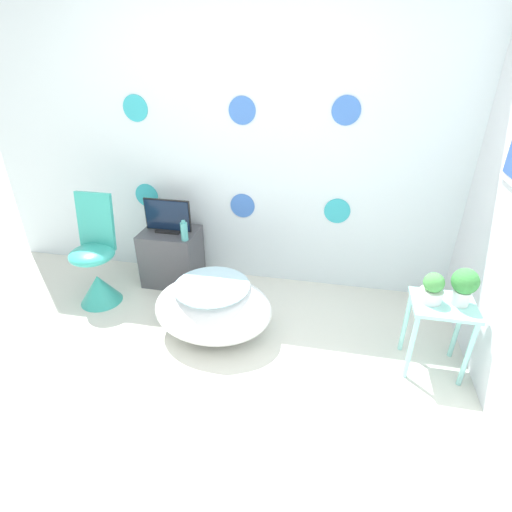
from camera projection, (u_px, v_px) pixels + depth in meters
The scene contains 10 objects.
ground_plane at pixel (178, 410), 2.44m from camera, with size 12.00×12.00×0.00m, color silver.
wall_back_dotted at pixel (239, 137), 3.26m from camera, with size 4.65×0.05×2.60m.
bathtub at pixel (213, 308), 2.99m from camera, with size 0.89×0.68×0.44m.
chair at pixel (97, 271), 3.34m from camera, with size 0.37×0.37×0.93m.
tv_cabinet at pixel (172, 256), 3.65m from camera, with size 0.49×0.39×0.51m.
tv at pixel (168, 217), 3.47m from camera, with size 0.42×0.12×0.30m.
vase at pixel (184, 231), 3.34m from camera, with size 0.06×0.06×0.18m.
side_table at pixel (440, 318), 2.58m from camera, with size 0.39×0.33×0.53m.
potted_plant_left at pixel (433, 288), 2.51m from camera, with size 0.14×0.14×0.20m.
potted_plant_right at pixel (464, 285), 2.46m from camera, with size 0.16×0.16×0.25m.
Camera 1 is at (0.81, -1.56, 2.00)m, focal length 28.00 mm.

